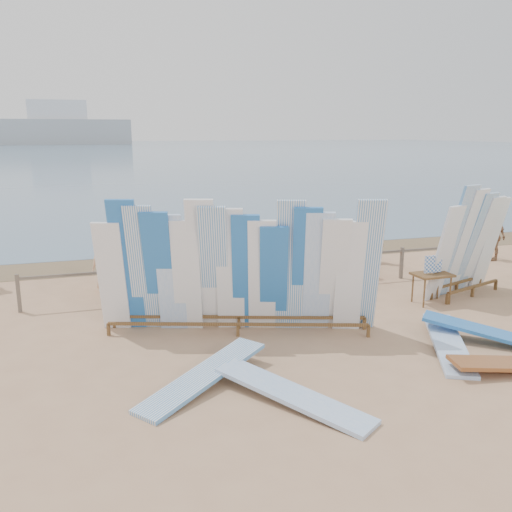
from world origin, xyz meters
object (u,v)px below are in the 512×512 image
object	(u,v)px
vendor_table	(431,287)
beachgoer_6	(303,243)
beach_chair_right	(308,267)
beach_chair_left	(298,268)
stroller	(352,260)
beachgoer_10	(494,235)
beachgoer_4	(222,244)
beachgoer_5	(224,234)
flat_board_e	(204,386)
beachgoer_3	(138,253)
flat_board_a	(292,403)
beachgoer_7	(376,238)
beachgoer_0	(107,262)
main_surfboard_rack	(238,273)
flat_board_b	(448,349)
side_surfboard_rack	(468,246)
flat_board_d	(493,344)
beachgoer_2	(134,251)

from	to	relation	value
vendor_table	beachgoer_6	xyz separation A→B (m)	(-1.78, 3.87, 0.43)
vendor_table	beach_chair_right	distance (m)	3.78
beach_chair_left	stroller	distance (m)	1.58
beachgoer_10	beachgoer_4	size ratio (longest dim) A/B	0.89
beachgoer_5	beachgoer_6	distance (m)	2.92
beachgoer_10	vendor_table	bearing A→B (deg)	-51.63
flat_board_e	beachgoer_4	bearing A→B (deg)	126.80
beach_chair_right	beachgoer_3	distance (m)	4.82
vendor_table	flat_board_a	distance (m)	6.20
stroller	beachgoer_10	xyz separation A→B (m)	(5.26, 0.44, 0.34)
flat_board_e	beachgoer_5	distance (m)	9.23
beachgoer_7	beachgoer_3	bearing A→B (deg)	-167.00
vendor_table	beachgoer_0	bearing A→B (deg)	154.16
flat_board_a	beachgoer_6	bearing A→B (deg)	32.57
main_surfboard_rack	beachgoer_5	bearing A→B (deg)	96.65
main_surfboard_rack	beachgoer_4	distance (m)	4.74
main_surfboard_rack	flat_board_b	world-z (taller)	main_surfboard_rack
side_surfboard_rack	flat_board_e	bearing A→B (deg)	-176.18
beachgoer_5	side_surfboard_rack	bearing A→B (deg)	37.74
beachgoer_4	flat_board_a	bearing A→B (deg)	42.57
side_surfboard_rack	beachgoer_7	distance (m)	3.85
flat_board_a	beachgoer_3	size ratio (longest dim) A/B	1.75
beachgoer_6	flat_board_e	bearing A→B (deg)	95.51
beachgoer_0	side_surfboard_rack	bearing A→B (deg)	-8.09
beachgoer_5	beachgoer_7	distance (m)	4.84
flat_board_d	beachgoer_0	bearing A→B (deg)	92.36
beachgoer_2	beachgoer_6	bearing A→B (deg)	73.27
beachgoer_4	beachgoer_0	xyz separation A→B (m)	(-3.24, -0.83, -0.12)
vendor_table	beachgoer_3	xyz separation A→B (m)	(-6.56, 4.21, 0.37)
beach_chair_left	beachgoer_3	xyz separation A→B (m)	(-4.40, 0.98, 0.52)
beach_chair_right	beachgoer_5	distance (m)	3.39
flat_board_a	beachgoer_5	size ratio (longest dim) A/B	1.67
vendor_table	beachgoer_5	xyz separation A→B (m)	(-3.61, 6.14, 0.41)
stroller	beachgoer_4	size ratio (longest dim) A/B	0.63
beachgoer_10	stroller	bearing A→B (deg)	-82.77
flat_board_e	beachgoer_3	size ratio (longest dim) A/B	1.75
beach_chair_right	flat_board_b	bearing A→B (deg)	-81.75
side_surfboard_rack	flat_board_b	bearing A→B (deg)	-150.51
main_surfboard_rack	beachgoer_10	world-z (taller)	main_surfboard_rack
beach_chair_right	beachgoer_4	size ratio (longest dim) A/B	0.49
main_surfboard_rack	vendor_table	size ratio (longest dim) A/B	4.74
beachgoer_10	beachgoer_2	xyz separation A→B (m)	(-11.30, 0.80, 0.06)
flat_board_a	beach_chair_right	distance (m)	7.64
flat_board_e	beachgoer_2	size ratio (longest dim) A/B	1.56
beach_chair_right	beachgoer_3	xyz separation A→B (m)	(-4.71, 0.92, 0.51)
beach_chair_right	beachgoer_7	distance (m)	2.83
beachgoer_2	beachgoer_3	distance (m)	0.16
beachgoer_0	beachgoer_7	world-z (taller)	beachgoer_7
flat_board_b	beachgoer_2	bearing A→B (deg)	154.02
beachgoer_3	beachgoer_7	world-z (taller)	beachgoer_7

